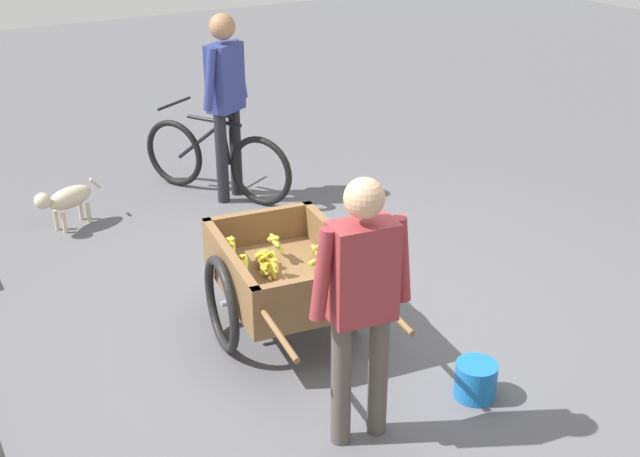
{
  "coord_description": "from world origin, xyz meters",
  "views": [
    {
      "loc": [
        -4.01,
        2.52,
        2.93
      ],
      "look_at": [
        0.04,
        0.15,
        0.75
      ],
      "focal_mm": 44.99,
      "sensor_mm": 36.0,
      "label": 1
    }
  ],
  "objects_px": {
    "dog": "(66,199)",
    "plastic_bucket": "(476,380)",
    "bicycle": "(216,160)",
    "cyclist_person": "(226,90)",
    "vendor_person": "(362,292)",
    "fruit_cart": "(285,276)"
  },
  "relations": [
    {
      "from": "fruit_cart",
      "to": "bicycle",
      "type": "xyz_separation_m",
      "value": [
        2.5,
        -0.59,
        -0.09
      ]
    },
    {
      "from": "bicycle",
      "to": "cyclist_person",
      "type": "distance_m",
      "value": 0.7
    },
    {
      "from": "bicycle",
      "to": "plastic_bucket",
      "type": "height_order",
      "value": "bicycle"
    },
    {
      "from": "dog",
      "to": "plastic_bucket",
      "type": "relative_size",
      "value": 2.5
    },
    {
      "from": "cyclist_person",
      "to": "plastic_bucket",
      "type": "distance_m",
      "value": 3.67
    },
    {
      "from": "bicycle",
      "to": "dog",
      "type": "distance_m",
      "value": 1.42
    },
    {
      "from": "dog",
      "to": "plastic_bucket",
      "type": "xyz_separation_m",
      "value": [
        -3.64,
        -1.47,
        -0.16
      ]
    },
    {
      "from": "bicycle",
      "to": "dog",
      "type": "relative_size",
      "value": 2.34
    },
    {
      "from": "fruit_cart",
      "to": "cyclist_person",
      "type": "relative_size",
      "value": 1.01
    },
    {
      "from": "fruit_cart",
      "to": "dog",
      "type": "bearing_deg",
      "value": 18.55
    },
    {
      "from": "cyclist_person",
      "to": "plastic_bucket",
      "type": "xyz_separation_m",
      "value": [
        -3.55,
        0.03,
        -0.93
      ]
    },
    {
      "from": "vendor_person",
      "to": "cyclist_person",
      "type": "bearing_deg",
      "value": -13.22
    },
    {
      "from": "cyclist_person",
      "to": "dog",
      "type": "relative_size",
      "value": 2.74
    },
    {
      "from": "vendor_person",
      "to": "plastic_bucket",
      "type": "distance_m",
      "value": 1.13
    },
    {
      "from": "cyclist_person",
      "to": "fruit_cart",
      "type": "bearing_deg",
      "value": 164.18
    },
    {
      "from": "bicycle",
      "to": "cyclist_person",
      "type": "height_order",
      "value": "cyclist_person"
    },
    {
      "from": "plastic_bucket",
      "to": "bicycle",
      "type": "bearing_deg",
      "value": 0.75
    },
    {
      "from": "vendor_person",
      "to": "cyclist_person",
      "type": "xyz_separation_m",
      "value": [
        3.5,
        -0.82,
        0.12
      ]
    },
    {
      "from": "vendor_person",
      "to": "dog",
      "type": "relative_size",
      "value": 2.46
    },
    {
      "from": "bicycle",
      "to": "plastic_bucket",
      "type": "bearing_deg",
      "value": -179.25
    },
    {
      "from": "fruit_cart",
      "to": "vendor_person",
      "type": "height_order",
      "value": "vendor_person"
    },
    {
      "from": "dog",
      "to": "cyclist_person",
      "type": "bearing_deg",
      "value": -93.3
    }
  ]
}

